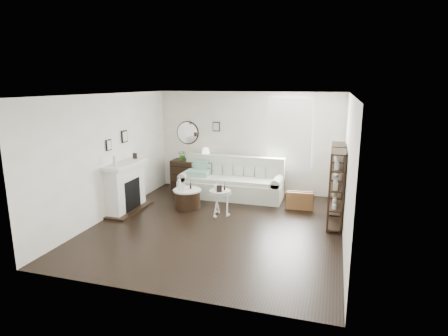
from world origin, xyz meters
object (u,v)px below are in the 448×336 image
(sofa, at_px, (232,184))
(dresser, at_px, (194,175))
(drum_table, at_px, (187,199))
(pedestal_table, at_px, (220,193))

(sofa, xyz_separation_m, dresser, (-1.20, 0.39, 0.07))
(sofa, relative_size, dresser, 2.17)
(drum_table, bearing_deg, pedestal_table, -18.39)
(dresser, relative_size, pedestal_table, 2.07)
(dresser, xyz_separation_m, pedestal_table, (1.35, -1.89, 0.13))
(sofa, distance_m, drum_table, 1.43)
(sofa, distance_m, pedestal_table, 1.53)
(pedestal_table, bearing_deg, drum_table, 161.61)
(dresser, distance_m, pedestal_table, 2.33)
(sofa, bearing_deg, dresser, 162.16)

